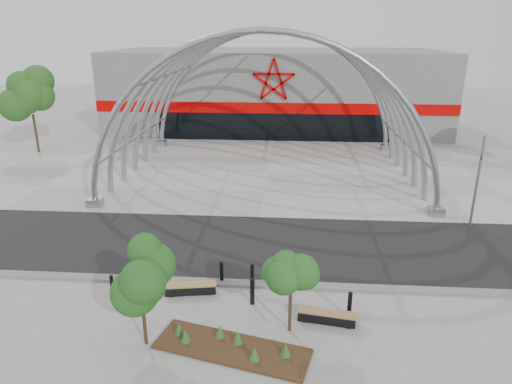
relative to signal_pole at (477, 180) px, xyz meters
The scene contains 18 objects.
ground 13.51m from the signal_pole, 149.54° to the right, with size 140.00×140.00×0.00m, color gray.
road 12.16m from the signal_pole, 164.26° to the right, with size 140.00×7.00×0.02m, color black.
forecourt 14.64m from the signal_pole, 142.48° to the left, with size 60.00×17.00×0.04m, color #A19B92.
kerb 13.63m from the signal_pole, 148.62° to the right, with size 60.00×0.50×0.12m, color slate.
arena_building 29.10m from the signal_pole, 113.16° to the left, with size 34.00×15.24×8.00m.
vault_canopy 14.64m from the signal_pole, 142.48° to the left, with size 20.80×15.80×20.36m.
planting_bed 16.25m from the signal_pole, 136.62° to the right, with size 5.41×2.83×0.55m.
signal_pole is the anchor object (origin of this frame).
street_tree_0 18.21m from the signal_pole, 143.03° to the right, with size 1.65×1.65×3.75m.
street_tree_1 13.85m from the signal_pole, 134.53° to the right, with size 1.54×1.54×3.65m.
bench_0 15.94m from the signal_pole, 150.39° to the right, with size 2.12×0.79×0.44m.
bench_1 12.75m from the signal_pole, 131.98° to the right, with size 2.16×0.80×0.44m.
bollard_0 18.76m from the signal_pole, 154.10° to the right, with size 0.14×0.14×0.90m, color black.
bollard_1 14.47m from the signal_pole, 151.44° to the right, with size 0.15×0.15×0.96m, color black.
bollard_2 14.07m from the signal_pole, 143.25° to the right, with size 0.18×0.18×1.10m, color black.
bollard_3 13.40m from the signal_pole, 148.50° to the right, with size 0.15×0.15×0.92m, color black.
bollard_4 11.82m from the signal_pole, 130.29° to the right, with size 0.16×0.16×1.00m, color black.
bg_tree_0 34.18m from the signal_pole, 157.10° to the left, with size 3.00×3.00×6.45m.
Camera 1 is at (1.54, -16.74, 10.03)m, focal length 32.00 mm.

